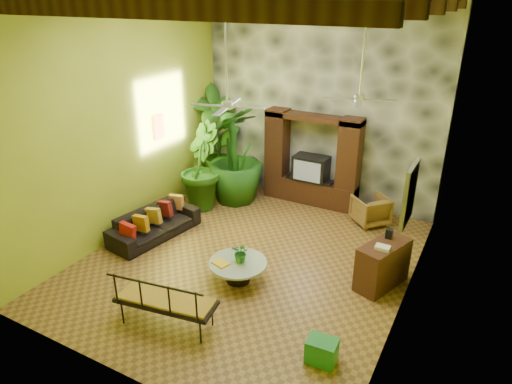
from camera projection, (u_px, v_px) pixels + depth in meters
The scene contains 22 objects.
ground at pixel (250, 259), 9.21m from camera, with size 7.00×7.00×0.00m, color brown.
back_wall at pixel (320, 102), 11.01m from camera, with size 6.00×0.02×5.00m, color #9EB128.
left_wall at pixel (124, 120), 9.51m from camera, with size 0.02×7.00×5.00m, color #9EB128.
right_wall at pixel (422, 169), 6.89m from camera, with size 0.02×7.00×5.00m, color #9EB128.
stone_accent_wall at pixel (319, 103), 10.96m from camera, with size 5.98×0.10×4.98m, color #33353A.
ceiling_beams at pixel (248, 3), 7.28m from camera, with size 5.95×5.36×0.22m.
entertainment_center at pixel (311, 166), 11.34m from camera, with size 2.40×0.55×2.30m.
ceiling_fan_front at pixel (227, 93), 7.60m from camera, with size 1.28×1.28×1.86m.
ceiling_fan_back at pixel (360, 87), 8.10m from camera, with size 1.28×1.28×1.86m.
wall_art_mask at pixel (158, 127), 10.46m from camera, with size 0.06×0.32×0.55m, color orange.
wall_art_painting at pixel (409, 195), 6.51m from camera, with size 0.06×0.70×0.90m, color #26638D.
sofa at pixel (154, 224), 9.96m from camera, with size 2.07×0.81×0.60m, color black.
wicker_armchair at pixel (371, 210), 10.51m from camera, with size 0.72×0.74×0.67m, color olive.
tall_plant_a at pixel (217, 137), 12.17m from camera, with size 1.46×0.99×2.76m, color #285F19.
tall_plant_b at pixel (200, 166), 11.08m from camera, with size 1.16×0.94×2.12m, color #245A17.
tall_plant_c at pixel (235, 154), 11.32m from camera, with size 1.39×1.39×2.48m, color #1F5516.
coffee_table at pixel (238, 269), 8.43m from camera, with size 1.08×1.08×0.40m.
centerpiece_plant at pixel (241, 253), 8.31m from camera, with size 0.34×0.29×0.37m, color #22651A.
yellow_tray at pixel (221, 263), 8.31m from camera, with size 0.30×0.21×0.03m, color gold.
iron_bench at pixel (163, 300), 7.14m from camera, with size 1.70×0.84×0.57m.
side_console at pixel (383, 265), 8.24m from camera, with size 0.48×1.08×0.86m, color black.
green_bin at pixel (322, 351), 6.60m from camera, with size 0.43×0.32×0.38m, color #207B36.
Camera 1 is at (3.87, -6.86, 4.97)m, focal length 32.00 mm.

